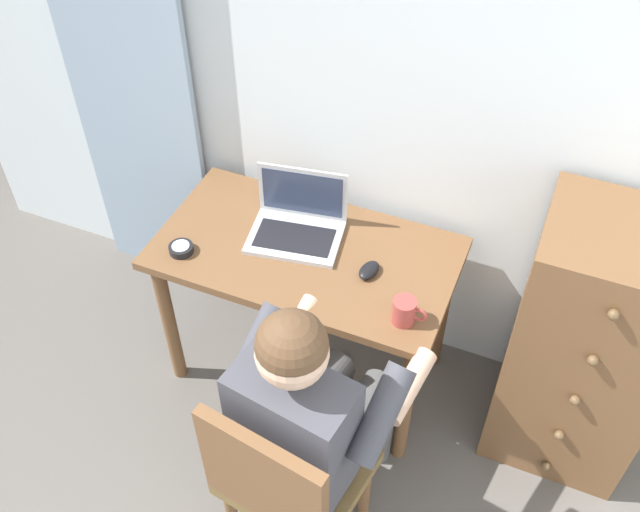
{
  "coord_description": "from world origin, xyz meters",
  "views": [
    {
      "loc": [
        0.23,
        0.13,
        2.55
      ],
      "look_at": [
        -0.44,
        1.73,
        0.82
      ],
      "focal_mm": 39.91,
      "sensor_mm": 36.0,
      "label": 1
    }
  ],
  "objects_px": {
    "desk": "(306,271)",
    "desk_clock": "(181,249)",
    "dresser": "(585,347)",
    "person_seated": "(315,405)",
    "chair": "(286,480)",
    "computer_mouse": "(369,270)",
    "laptop": "(298,222)",
    "coffee_mug": "(405,311)"
  },
  "relations": [
    {
      "from": "desk",
      "to": "dresser",
      "type": "xyz_separation_m",
      "value": [
        1.04,
        0.09,
        -0.06
      ]
    },
    {
      "from": "person_seated",
      "to": "dresser",
      "type": "bearing_deg",
      "value": 40.89
    },
    {
      "from": "coffee_mug",
      "to": "laptop",
      "type": "bearing_deg",
      "value": 152.64
    },
    {
      "from": "desk",
      "to": "laptop",
      "type": "xyz_separation_m",
      "value": [
        -0.07,
        0.08,
        0.16
      ]
    },
    {
      "from": "desk",
      "to": "laptop",
      "type": "bearing_deg",
      "value": 129.6
    },
    {
      "from": "laptop",
      "to": "coffee_mug",
      "type": "relative_size",
      "value": 3.14
    },
    {
      "from": "dresser",
      "to": "person_seated",
      "type": "bearing_deg",
      "value": -139.11
    },
    {
      "from": "person_seated",
      "to": "coffee_mug",
      "type": "xyz_separation_m",
      "value": [
        0.16,
        0.39,
        0.1
      ]
    },
    {
      "from": "laptop",
      "to": "desk",
      "type": "bearing_deg",
      "value": -50.4
    },
    {
      "from": "laptop",
      "to": "desk_clock",
      "type": "height_order",
      "value": "laptop"
    },
    {
      "from": "chair",
      "to": "person_seated",
      "type": "relative_size",
      "value": 0.73
    },
    {
      "from": "desk",
      "to": "computer_mouse",
      "type": "height_order",
      "value": "computer_mouse"
    },
    {
      "from": "computer_mouse",
      "to": "chair",
      "type": "bearing_deg",
      "value": -79.35
    },
    {
      "from": "dresser",
      "to": "laptop",
      "type": "relative_size",
      "value": 2.91
    },
    {
      "from": "dresser",
      "to": "person_seated",
      "type": "relative_size",
      "value": 0.92
    },
    {
      "from": "computer_mouse",
      "to": "dresser",
      "type": "bearing_deg",
      "value": 18.7
    },
    {
      "from": "computer_mouse",
      "to": "coffee_mug",
      "type": "height_order",
      "value": "coffee_mug"
    },
    {
      "from": "chair",
      "to": "laptop",
      "type": "distance_m",
      "value": 0.93
    },
    {
      "from": "desk",
      "to": "chair",
      "type": "height_order",
      "value": "chair"
    },
    {
      "from": "desk",
      "to": "coffee_mug",
      "type": "relative_size",
      "value": 9.25
    },
    {
      "from": "chair",
      "to": "coffee_mug",
      "type": "relative_size",
      "value": 7.22
    },
    {
      "from": "computer_mouse",
      "to": "coffee_mug",
      "type": "bearing_deg",
      "value": -30.61
    },
    {
      "from": "computer_mouse",
      "to": "coffee_mug",
      "type": "relative_size",
      "value": 0.83
    },
    {
      "from": "person_seated",
      "to": "desk_clock",
      "type": "height_order",
      "value": "person_seated"
    },
    {
      "from": "laptop",
      "to": "desk_clock",
      "type": "bearing_deg",
      "value": -143.43
    },
    {
      "from": "desk",
      "to": "person_seated",
      "type": "bearing_deg",
      "value": -63.85
    },
    {
      "from": "person_seated",
      "to": "coffee_mug",
      "type": "height_order",
      "value": "person_seated"
    },
    {
      "from": "chair",
      "to": "desk_clock",
      "type": "height_order",
      "value": "chair"
    },
    {
      "from": "desk",
      "to": "desk_clock",
      "type": "relative_size",
      "value": 12.33
    },
    {
      "from": "person_seated",
      "to": "coffee_mug",
      "type": "distance_m",
      "value": 0.43
    },
    {
      "from": "laptop",
      "to": "chair",
      "type": "bearing_deg",
      "value": -68.89
    },
    {
      "from": "desk_clock",
      "to": "coffee_mug",
      "type": "distance_m",
      "value": 0.86
    },
    {
      "from": "desk",
      "to": "chair",
      "type": "xyz_separation_m",
      "value": [
        0.25,
        -0.75,
        -0.12
      ]
    },
    {
      "from": "chair",
      "to": "laptop",
      "type": "xyz_separation_m",
      "value": [
        -0.32,
        0.83,
        0.28
      ]
    },
    {
      "from": "dresser",
      "to": "person_seated",
      "type": "distance_m",
      "value": 1.01
    },
    {
      "from": "desk_clock",
      "to": "coffee_mug",
      "type": "relative_size",
      "value": 0.75
    },
    {
      "from": "chair",
      "to": "computer_mouse",
      "type": "height_order",
      "value": "chair"
    },
    {
      "from": "coffee_mug",
      "to": "desk_clock",
      "type": "bearing_deg",
      "value": -179.94
    },
    {
      "from": "dresser",
      "to": "chair",
      "type": "relative_size",
      "value": 1.26
    },
    {
      "from": "computer_mouse",
      "to": "desk_clock",
      "type": "height_order",
      "value": "computer_mouse"
    },
    {
      "from": "dresser",
      "to": "coffee_mug",
      "type": "distance_m",
      "value": 0.69
    },
    {
      "from": "computer_mouse",
      "to": "laptop",
      "type": "bearing_deg",
      "value": 173.45
    }
  ]
}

